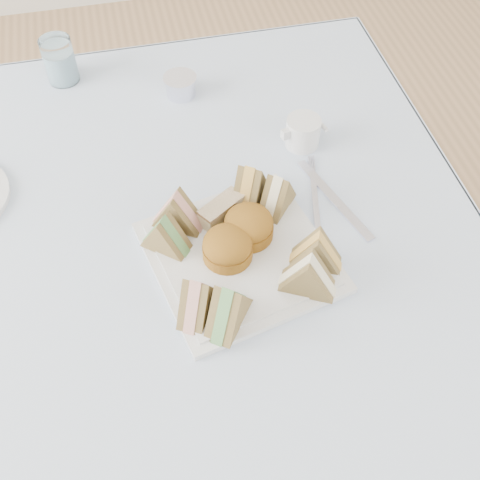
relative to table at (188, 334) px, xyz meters
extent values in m
plane|color=#9E7751|center=(0.00, 0.00, -0.37)|extent=(4.00, 4.00, 0.00)
cube|color=brown|center=(0.00, 0.00, 0.00)|extent=(0.90, 0.90, 0.74)
cube|color=silver|center=(0.00, 0.00, 0.37)|extent=(1.02, 1.02, 0.01)
cube|color=silver|center=(0.09, -0.10, 0.38)|extent=(0.32, 0.32, 0.01)
cylinder|color=brown|center=(0.07, -0.10, 0.41)|extent=(0.10, 0.10, 0.05)
cylinder|color=brown|center=(0.12, -0.06, 0.41)|extent=(0.11, 0.11, 0.05)
cube|color=tan|center=(0.08, -0.02, 0.41)|extent=(0.08, 0.07, 0.04)
cylinder|color=white|center=(-0.16, 0.43, 0.42)|extent=(0.08, 0.08, 0.09)
cylinder|color=silver|center=(0.07, 0.33, 0.39)|extent=(0.07, 0.07, 0.04)
cube|color=silver|center=(0.28, -0.01, 0.38)|extent=(0.08, 0.20, 0.00)
cube|color=silver|center=(0.24, -0.02, 0.38)|extent=(0.05, 0.17, 0.00)
cylinder|color=silver|center=(0.27, 0.14, 0.40)|extent=(0.08, 0.08, 0.06)
camera|label=1|loc=(-0.03, -0.65, 1.15)|focal=45.00mm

